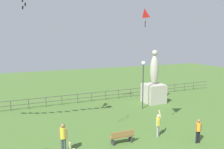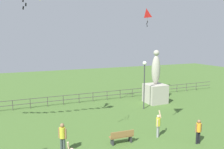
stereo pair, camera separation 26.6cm
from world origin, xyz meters
The scene contains 8 objects.
statue_monument centered at (7.57, 11.13, 1.54)m, with size 1.93×1.93×5.33m.
lamppost centered at (5.41, 9.76, 3.22)m, with size 0.36×0.36×4.43m.
park_bench centered at (0.49, 4.18, 0.46)m, with size 1.52×0.50×0.85m.
person_1 centered at (-3.04, 4.46, 1.00)m, with size 0.41×0.39×1.74m.
person_3 centered at (4.80, 2.36, 0.88)m, with size 0.46×0.28×1.52m.
person_5 centered at (3.11, 4.14, 0.89)m, with size 0.46×0.35×1.76m.
kite_1 centered at (7.86, 13.65, 9.10)m, with size 0.54×0.88×1.94m.
waterfront_railing centered at (-0.35, 14.00, 0.63)m, with size 36.02×0.06×0.95m.
Camera 1 is at (-5.36, -7.37, 6.28)m, focal length 35.85 mm.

